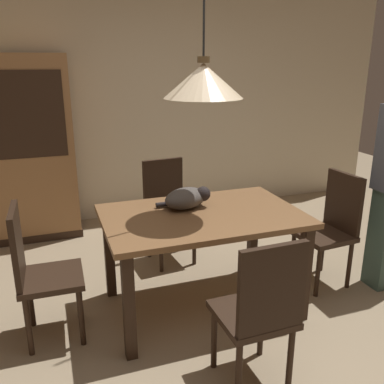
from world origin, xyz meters
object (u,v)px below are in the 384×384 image
object	(u,v)px
chair_far_back	(167,206)
dining_table	(202,227)
pendant_lamp	(203,80)
chair_left_side	(37,269)
chair_right_side	(331,224)
cat_sleeping	(187,198)
hutch_bookcase	(17,154)
chair_near_front	(260,309)

from	to	relation	value
chair_far_back	dining_table	bearing A→B (deg)	-89.51
dining_table	chair_far_back	world-z (taller)	chair_far_back
dining_table	pendant_lamp	distance (m)	1.01
chair_left_side	chair_far_back	world-z (taller)	same
chair_right_side	chair_far_back	size ratio (longest dim) A/B	1.00
chair_right_side	cat_sleeping	distance (m)	1.24
dining_table	pendant_lamp	bearing A→B (deg)	82.87
chair_right_side	pendant_lamp	distance (m)	1.61
chair_far_back	pendant_lamp	bearing A→B (deg)	-89.51
dining_table	chair_left_side	size ratio (longest dim) A/B	1.51
dining_table	hutch_bookcase	size ratio (longest dim) A/B	0.76
cat_sleeping	dining_table	bearing A→B (deg)	-67.02
chair_left_side	cat_sleeping	world-z (taller)	chair_left_side
chair_far_back	chair_near_front	bearing A→B (deg)	-89.68
chair_left_side	cat_sleeping	bearing A→B (deg)	7.81
dining_table	chair_left_side	xyz separation A→B (m)	(-1.13, 0.00, -0.14)
cat_sleeping	pendant_lamp	xyz separation A→B (m)	(0.06, -0.15, 0.84)
chair_near_front	chair_far_back	world-z (taller)	same
chair_near_front	hutch_bookcase	size ratio (longest dim) A/B	0.50
chair_right_side	hutch_bookcase	size ratio (longest dim) A/B	0.50
chair_far_back	pendant_lamp	distance (m)	1.45
dining_table	chair_near_front	xyz separation A→B (m)	(0.00, -0.88, -0.14)
chair_far_back	pendant_lamp	world-z (taller)	pendant_lamp
chair_left_side	chair_right_side	world-z (taller)	same
chair_near_front	chair_far_back	distance (m)	1.76
chair_left_side	chair_right_side	distance (m)	2.26
chair_near_front	chair_left_side	size ratio (longest dim) A/B	1.00
chair_left_side	pendant_lamp	xyz separation A→B (m)	(1.13, -0.00, 1.15)
pendant_lamp	hutch_bookcase	distance (m)	2.38
chair_near_front	chair_right_side	distance (m)	1.43
chair_near_front	chair_right_side	bearing A→B (deg)	38.15
chair_near_front	chair_left_side	bearing A→B (deg)	142.10
chair_near_front	chair_far_back	size ratio (longest dim) A/B	1.00
cat_sleeping	pendant_lamp	size ratio (longest dim) A/B	0.31
dining_table	cat_sleeping	bearing A→B (deg)	112.98
chair_left_side	chair_far_back	xyz separation A→B (m)	(1.12, 0.88, 0.00)
chair_right_side	chair_far_back	xyz separation A→B (m)	(-1.14, 0.87, 0.00)
chair_near_front	pendant_lamp	size ratio (longest dim) A/B	0.72
pendant_lamp	hutch_bookcase	bearing A→B (deg)	124.82
cat_sleeping	hutch_bookcase	size ratio (longest dim) A/B	0.22
dining_table	cat_sleeping	world-z (taller)	cat_sleeping
chair_left_side	pendant_lamp	distance (m)	1.61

